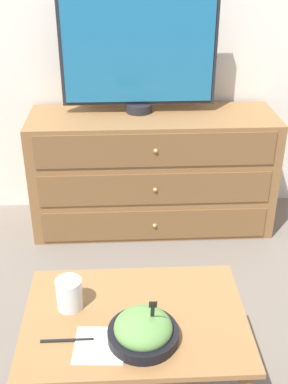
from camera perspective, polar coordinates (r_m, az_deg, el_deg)
The scene contains 8 objects.
ground_plane at distance 3.22m, azimuth -1.93°, elevation -1.22°, with size 12.00×12.00×0.00m, color #70665B.
dresser at distance 2.84m, azimuth 1.01°, elevation 2.43°, with size 1.39×0.47×0.69m.
tv at distance 2.68m, azimuth -0.66°, elevation 16.12°, with size 0.84×0.14×0.63m.
coffee_table at distance 1.71m, azimuth -1.18°, elevation -16.49°, with size 0.74×0.52×0.46m.
takeout_bowl at distance 1.55m, azimuth -0.10°, elevation -16.07°, with size 0.22×0.22×0.18m.
drink_cup at distance 1.67m, azimuth -8.83°, elevation -12.01°, with size 0.09×0.09×0.11m.
napkin at distance 1.56m, azimuth -5.30°, elevation -17.63°, with size 0.16×0.16×0.00m.
knife at distance 1.59m, azimuth -9.10°, elevation -16.97°, with size 0.17×0.01×0.01m.
Camera 1 is at (-0.03, -2.81, 1.58)m, focal length 45.00 mm.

